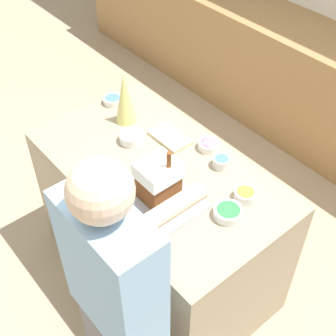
{
  "coord_description": "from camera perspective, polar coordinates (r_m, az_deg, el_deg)",
  "views": [
    {
      "loc": [
        1.4,
        -1.11,
        2.6
      ],
      "look_at": [
        0.08,
        0.0,
        0.96
      ],
      "focal_mm": 50.0,
      "sensor_mm": 36.0,
      "label": 1
    }
  ],
  "objects": [
    {
      "name": "candy_bowl_near_tray_left",
      "position": [
        2.92,
        -6.77,
        8.24
      ],
      "size": [
        0.12,
        0.12,
        0.04
      ],
      "color": "white",
      "rests_on": "kitchen_island"
    },
    {
      "name": "candy_bowl_behind_tray",
      "position": [
        2.57,
        5.01,
        2.83
      ],
      "size": [
        0.12,
        0.12,
        0.04
      ],
      "color": "white",
      "rests_on": "kitchen_island"
    },
    {
      "name": "candy_bowl_front_corner",
      "position": [
        2.62,
        -4.48,
        3.76
      ],
      "size": [
        0.13,
        0.13,
        0.05
      ],
      "color": "white",
      "rests_on": "kitchen_island"
    },
    {
      "name": "baking_tray",
      "position": [
        2.31,
        -1.14,
        -3.55
      ],
      "size": [
        0.42,
        0.32,
        0.01
      ],
      "color": "#9E9EA8",
      "rests_on": "kitchen_island"
    },
    {
      "name": "cookbook",
      "position": [
        2.64,
        0.24,
        3.76
      ],
      "size": [
        0.24,
        0.14,
        0.02
      ],
      "color": "#CCB78C",
      "rests_on": "kitchen_island"
    },
    {
      "name": "ground_plane",
      "position": [
        3.15,
        -1.01,
        -11.98
      ],
      "size": [
        12.0,
        12.0,
        0.0
      ],
      "primitive_type": "plane",
      "color": "tan"
    },
    {
      "name": "person",
      "position": [
        2.01,
        -6.1,
        -16.66
      ],
      "size": [
        0.44,
        0.55,
        1.67
      ],
      "color": "slate",
      "rests_on": "ground_plane"
    },
    {
      "name": "kitchen_island",
      "position": [
        2.79,
        -1.12,
        -6.72
      ],
      "size": [
        1.43,
        0.81,
        0.9
      ],
      "color": "gray",
      "rests_on": "ground_plane"
    },
    {
      "name": "candy_bowl_far_right",
      "position": [
        2.32,
        9.39,
        -3.22
      ],
      "size": [
        0.11,
        0.11,
        0.05
      ],
      "color": "silver",
      "rests_on": "kitchen_island"
    },
    {
      "name": "gingerbread_house",
      "position": [
        2.22,
        -1.17,
        -1.46
      ],
      "size": [
        0.17,
        0.19,
        0.3
      ],
      "color": "brown",
      "rests_on": "baking_tray"
    },
    {
      "name": "candy_bowl_near_tray_right",
      "position": [
        2.23,
        7.33,
        -5.36
      ],
      "size": [
        0.14,
        0.14,
        0.04
      ],
      "color": "white",
      "rests_on": "kitchen_island"
    },
    {
      "name": "candy_bowl_center_rear",
      "position": [
        2.47,
        6.53,
        0.77
      ],
      "size": [
        0.09,
        0.09,
        0.05
      ],
      "color": "silver",
      "rests_on": "kitchen_island"
    },
    {
      "name": "decorative_tree",
      "position": [
        2.69,
        -5.29,
        8.46
      ],
      "size": [
        0.13,
        0.13,
        0.31
      ],
      "color": "#DBD675",
      "rests_on": "kitchen_island"
    }
  ]
}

